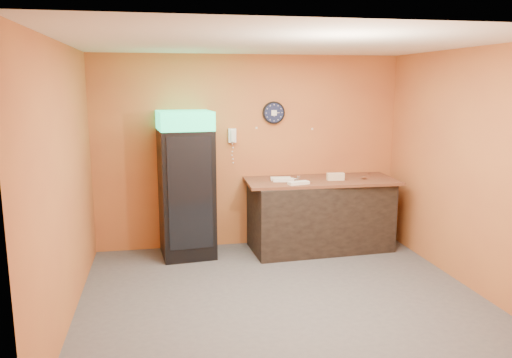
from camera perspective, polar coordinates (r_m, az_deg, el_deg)
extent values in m
plane|color=#47474C|center=(5.84, 2.94, -13.29)|extent=(4.50, 4.50, 0.00)
cube|color=#C17136|center=(7.35, -0.72, 3.13)|extent=(4.50, 0.02, 2.80)
cube|color=#C17136|center=(5.34, -21.02, -0.51)|extent=(0.02, 4.00, 2.80)
cube|color=#C17136|center=(6.35, 23.19, 1.03)|extent=(0.02, 4.00, 2.80)
cube|color=white|center=(5.35, 3.24, 15.28)|extent=(4.50, 4.00, 0.02)
cube|color=black|center=(6.99, -7.95, -1.66)|extent=(0.77, 0.77, 1.77)
cube|color=#19D57C|center=(6.84, -8.17, 6.65)|extent=(0.77, 0.77, 0.25)
cube|color=black|center=(6.62, -8.08, -1.68)|extent=(0.59, 0.07, 1.52)
cube|color=black|center=(7.34, 7.33, -4.15)|extent=(2.03, 0.98, 0.99)
cylinder|color=black|center=(7.34, 2.02, 7.58)|extent=(0.33, 0.05, 0.33)
cylinder|color=#0F1433|center=(7.32, 2.07, 7.57)|extent=(0.28, 0.01, 0.28)
cube|color=white|center=(7.31, 2.09, 7.57)|extent=(0.08, 0.00, 0.08)
cube|color=white|center=(7.24, -2.74, 4.98)|extent=(0.11, 0.06, 0.20)
cube|color=white|center=(7.19, -2.68, 4.94)|extent=(0.05, 0.04, 0.17)
cube|color=brown|center=(7.23, 7.42, -0.19)|extent=(2.18, 0.97, 0.04)
cube|color=beige|center=(7.18, 9.07, 0.07)|extent=(0.25, 0.09, 0.05)
cube|color=beige|center=(7.17, 9.08, 0.48)|extent=(0.25, 0.09, 0.05)
cube|color=white|center=(7.01, 3.16, -0.11)|extent=(0.31, 0.17, 0.04)
cube|color=white|center=(6.82, 4.89, -0.44)|extent=(0.30, 0.17, 0.04)
cube|color=white|center=(7.11, 2.83, 0.04)|extent=(0.30, 0.14, 0.04)
cylinder|color=silver|center=(7.17, 4.90, 0.17)|extent=(0.06, 0.06, 0.06)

